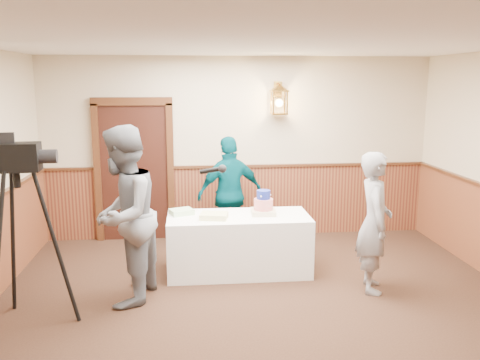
{
  "coord_description": "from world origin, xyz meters",
  "views": [
    {
      "loc": [
        -0.75,
        -4.31,
        2.44
      ],
      "look_at": [
        -0.15,
        1.7,
        1.25
      ],
      "focal_mm": 38.0,
      "sensor_mm": 36.0,
      "label": 1
    }
  ],
  "objects_px": {
    "display_table": "(238,244)",
    "baker": "(374,222)",
    "interviewer": "(123,216)",
    "assistant_p": "(230,194)",
    "tiered_cake": "(263,205)",
    "sheet_cake_green": "(182,212)",
    "sheet_cake_yellow": "(214,216)",
    "tv_camera_rig": "(23,246)"
  },
  "relations": [
    {
      "from": "sheet_cake_yellow",
      "to": "baker",
      "type": "relative_size",
      "value": 0.2
    },
    {
      "from": "sheet_cake_yellow",
      "to": "sheet_cake_green",
      "type": "xyz_separation_m",
      "value": [
        -0.4,
        0.25,
        -0.0
      ]
    },
    {
      "from": "tiered_cake",
      "to": "interviewer",
      "type": "bearing_deg",
      "value": -154.28
    },
    {
      "from": "display_table",
      "to": "baker",
      "type": "height_order",
      "value": "baker"
    },
    {
      "from": "interviewer",
      "to": "tv_camera_rig",
      "type": "bearing_deg",
      "value": -49.17
    },
    {
      "from": "tiered_cake",
      "to": "display_table",
      "type": "bearing_deg",
      "value": -174.05
    },
    {
      "from": "sheet_cake_green",
      "to": "interviewer",
      "type": "relative_size",
      "value": 0.14
    },
    {
      "from": "interviewer",
      "to": "tiered_cake",
      "type": "bearing_deg",
      "value": 128.91
    },
    {
      "from": "interviewer",
      "to": "assistant_p",
      "type": "relative_size",
      "value": 1.19
    },
    {
      "from": "baker",
      "to": "interviewer",
      "type": "bearing_deg",
      "value": 102.2
    },
    {
      "from": "display_table",
      "to": "assistant_p",
      "type": "relative_size",
      "value": 1.08
    },
    {
      "from": "assistant_p",
      "to": "tv_camera_rig",
      "type": "bearing_deg",
      "value": 27.67
    },
    {
      "from": "sheet_cake_yellow",
      "to": "interviewer",
      "type": "relative_size",
      "value": 0.17
    },
    {
      "from": "tiered_cake",
      "to": "assistant_p",
      "type": "bearing_deg",
      "value": 112.52
    },
    {
      "from": "sheet_cake_yellow",
      "to": "assistant_p",
      "type": "distance_m",
      "value": 1.05
    },
    {
      "from": "display_table",
      "to": "assistant_p",
      "type": "height_order",
      "value": "assistant_p"
    },
    {
      "from": "display_table",
      "to": "sheet_cake_yellow",
      "type": "distance_m",
      "value": 0.53
    },
    {
      "from": "display_table",
      "to": "interviewer",
      "type": "height_order",
      "value": "interviewer"
    },
    {
      "from": "sheet_cake_yellow",
      "to": "assistant_p",
      "type": "bearing_deg",
      "value": 74.36
    },
    {
      "from": "display_table",
      "to": "assistant_p",
      "type": "distance_m",
      "value": 1.01
    },
    {
      "from": "sheet_cake_yellow",
      "to": "assistant_p",
      "type": "height_order",
      "value": "assistant_p"
    },
    {
      "from": "display_table",
      "to": "baker",
      "type": "distance_m",
      "value": 1.73
    },
    {
      "from": "display_table",
      "to": "baker",
      "type": "relative_size",
      "value": 1.09
    },
    {
      "from": "tiered_cake",
      "to": "interviewer",
      "type": "xyz_separation_m",
      "value": [
        -1.66,
        -0.8,
        0.11
      ]
    },
    {
      "from": "tiered_cake",
      "to": "assistant_p",
      "type": "distance_m",
      "value": 0.93
    },
    {
      "from": "tiered_cake",
      "to": "sheet_cake_yellow",
      "type": "height_order",
      "value": "tiered_cake"
    },
    {
      "from": "sheet_cake_yellow",
      "to": "sheet_cake_green",
      "type": "height_order",
      "value": "sheet_cake_yellow"
    },
    {
      "from": "baker",
      "to": "assistant_p",
      "type": "bearing_deg",
      "value": 55.05
    },
    {
      "from": "assistant_p",
      "to": "sheet_cake_yellow",
      "type": "bearing_deg",
      "value": 58.06
    },
    {
      "from": "assistant_p",
      "to": "baker",
      "type": "bearing_deg",
      "value": 117.44
    },
    {
      "from": "display_table",
      "to": "tv_camera_rig",
      "type": "relative_size",
      "value": 0.97
    },
    {
      "from": "tv_camera_rig",
      "to": "sheet_cake_yellow",
      "type": "bearing_deg",
      "value": 25.88
    },
    {
      "from": "assistant_p",
      "to": "tiered_cake",
      "type": "bearing_deg",
      "value": 96.23
    },
    {
      "from": "display_table",
      "to": "tiered_cake",
      "type": "height_order",
      "value": "tiered_cake"
    },
    {
      "from": "tv_camera_rig",
      "to": "interviewer",
      "type": "bearing_deg",
      "value": 23.18
    },
    {
      "from": "sheet_cake_yellow",
      "to": "baker",
      "type": "xyz_separation_m",
      "value": [
        1.83,
        -0.61,
        0.04
      ]
    },
    {
      "from": "sheet_cake_yellow",
      "to": "baker",
      "type": "distance_m",
      "value": 1.93
    },
    {
      "from": "tiered_cake",
      "to": "sheet_cake_green",
      "type": "xyz_separation_m",
      "value": [
        -1.04,
        0.1,
        -0.09
      ]
    },
    {
      "from": "sheet_cake_yellow",
      "to": "tv_camera_rig",
      "type": "bearing_deg",
      "value": -149.66
    },
    {
      "from": "sheet_cake_yellow",
      "to": "interviewer",
      "type": "xyz_separation_m",
      "value": [
        -1.02,
        -0.65,
        0.2
      ]
    },
    {
      "from": "sheet_cake_yellow",
      "to": "tv_camera_rig",
      "type": "xyz_separation_m",
      "value": [
        -1.94,
        -1.14,
        0.05
      ]
    },
    {
      "from": "sheet_cake_green",
      "to": "tv_camera_rig",
      "type": "xyz_separation_m",
      "value": [
        -1.54,
        -1.38,
        0.05
      ]
    }
  ]
}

